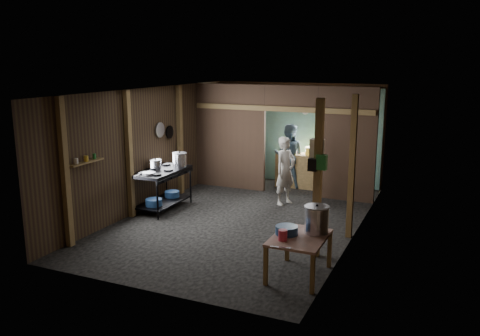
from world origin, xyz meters
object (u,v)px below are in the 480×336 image
at_px(prep_table, 299,256).
at_px(stove_pot_large, 180,160).
at_px(gas_range, 162,190).
at_px(pink_bucket, 283,235).
at_px(yellow_tub, 312,151).
at_px(cook, 285,171).
at_px(stock_pot, 317,220).

distance_m(prep_table, stove_pot_large, 4.42).
bearing_deg(gas_range, pink_bucket, -33.26).
distance_m(gas_range, yellow_tub, 3.96).
bearing_deg(yellow_tub, stove_pot_large, -131.75).
xyz_separation_m(stove_pot_large, cook, (2.14, 0.96, -0.25)).
bearing_deg(prep_table, stove_pot_large, 144.27).
xyz_separation_m(prep_table, stove_pot_large, (-3.54, 2.55, 0.70)).
distance_m(stove_pot_large, yellow_tub, 3.45).
bearing_deg(cook, stock_pot, -130.18).
bearing_deg(yellow_tub, stock_pot, -73.63).
bearing_deg(pink_bucket, stove_pot_large, 140.24).
height_order(gas_range, prep_table, gas_range).
height_order(gas_range, stove_pot_large, stove_pot_large).
xyz_separation_m(pink_bucket, yellow_tub, (-1.07, 5.37, 0.25)).
bearing_deg(gas_range, stove_pot_large, 70.54).
xyz_separation_m(pink_bucket, cook, (-1.23, 3.76, 0.06)).
distance_m(gas_range, stock_pot, 4.32).
xyz_separation_m(gas_range, pink_bucket, (3.53, -2.32, 0.27)).
height_order(gas_range, pink_bucket, gas_range).
distance_m(gas_range, pink_bucket, 4.23).
xyz_separation_m(gas_range, stove_pot_large, (0.17, 0.48, 0.58)).
bearing_deg(cook, yellow_tub, 18.17).
relative_size(prep_table, pink_bucket, 6.64).
relative_size(gas_range, cook, 0.97).
relative_size(gas_range, yellow_tub, 4.17).
height_order(pink_bucket, yellow_tub, yellow_tub).
bearing_deg(prep_table, yellow_tub, 103.67).
height_order(gas_range, yellow_tub, yellow_tub).
relative_size(stock_pot, pink_bucket, 2.80).
distance_m(stock_pot, pink_bucket, 0.63).
bearing_deg(stove_pot_large, yellow_tub, 48.25).
bearing_deg(yellow_tub, pink_bucket, -78.74).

